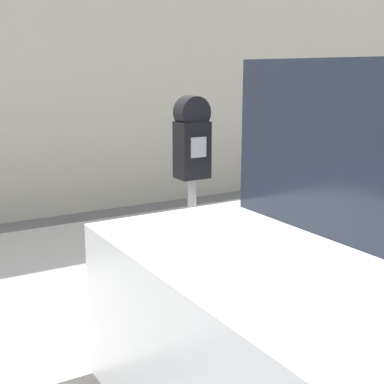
{
  "coord_description": "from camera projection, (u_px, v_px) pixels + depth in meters",
  "views": [
    {
      "loc": [
        -1.72,
        -1.66,
        1.72
      ],
      "look_at": [
        -0.17,
        0.97,
        1.02
      ],
      "focal_mm": 50.0,
      "sensor_mm": 36.0,
      "label": 1
    }
  ],
  "objects": [
    {
      "name": "parking_meter",
      "position": [
        192.0,
        159.0,
        3.09
      ],
      "size": [
        0.19,
        0.15,
        1.43
      ],
      "color": "gray",
      "rests_on": "sidewalk"
    },
    {
      "name": "sidewalk",
      "position": [
        135.0,
        271.0,
        4.46
      ],
      "size": [
        24.0,
        2.8,
        0.15
      ],
      "color": "#BCB7AD",
      "rests_on": "ground_plane"
    }
  ]
}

